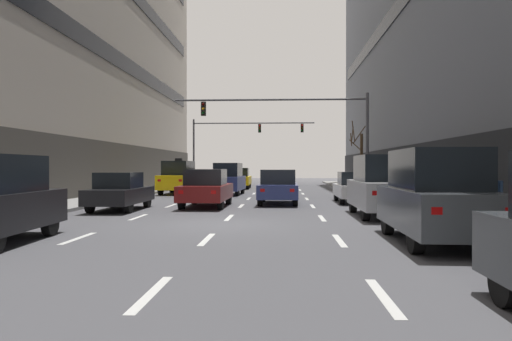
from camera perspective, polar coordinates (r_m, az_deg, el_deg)
The scene contains 42 objects.
ground_plane at distance 14.85m, azimuth -4.12°, elevation -6.54°, with size 120.00×120.00×0.00m, color #515156.
sidewalk_right at distance 15.91m, azimuth 25.49°, elevation -5.86°, with size 2.68×80.00×0.14m, color gray.
lane_stripe_l1_s3 at distance 12.83m, azimuth -20.68°, elevation -7.66°, with size 0.16×2.00×0.01m, color silver.
lane_stripe_l1_s4 at distance 17.49m, azimuth -14.02°, elevation -5.48°, with size 0.16×2.00×0.01m, color silver.
lane_stripe_l1_s5 at distance 22.29m, azimuth -10.22°, elevation -4.19°, with size 0.16×2.00×0.01m, color silver.
lane_stripe_l1_s6 at distance 27.17m, azimuth -7.79°, elevation -3.35°, with size 0.16×2.00×0.01m, color silver.
lane_stripe_l1_s7 at distance 32.08m, azimuth -6.10°, elevation -2.76°, with size 0.16×2.00×0.01m, color silver.
lane_stripe_l1_s8 at distance 37.02m, azimuth -4.86°, elevation -2.33°, with size 0.16×2.00×0.01m, color silver.
lane_stripe_l1_s9 at distance 41.97m, azimuth -3.91°, elevation -2.00°, with size 0.16×2.00×0.01m, color silver.
lane_stripe_l1_s10 at distance 46.94m, azimuth -3.16°, elevation -1.74°, with size 0.16×2.00×0.01m, color silver.
lane_stripe_l2_s2 at distance 7.11m, azimuth -12.54°, elevation -14.27°, with size 0.16×2.00×0.01m, color silver.
lane_stripe_l2_s3 at distance 11.91m, azimuth -5.96°, elevation -8.27°, with size 0.16×2.00×0.01m, color silver.
lane_stripe_l2_s4 at distance 16.82m, azimuth -3.26°, elevation -5.70°, with size 0.16×2.00×0.01m, color silver.
lane_stripe_l2_s5 at distance 21.78m, azimuth -1.80°, elevation -4.29°, with size 0.16×2.00×0.01m, color silver.
lane_stripe_l2_s6 at distance 26.75m, azimuth -0.88°, elevation -3.40°, with size 0.16×2.00×0.01m, color silver.
lane_stripe_l2_s7 at distance 31.73m, azimuth -0.25°, elevation -2.80°, with size 0.16×2.00×0.01m, color silver.
lane_stripe_l2_s8 at distance 36.71m, azimuth 0.21°, elevation -2.35°, with size 0.16×2.00×0.01m, color silver.
lane_stripe_l2_s9 at distance 41.70m, azimuth 0.56°, elevation -2.01°, with size 0.16×2.00×0.01m, color silver.
lane_stripe_l2_s10 at distance 46.69m, azimuth 0.83°, elevation -1.75°, with size 0.16×2.00×0.01m, color silver.
lane_stripe_l3_s2 at distance 7.01m, azimuth 15.13°, elevation -14.50°, with size 0.16×2.00×0.01m, color silver.
lane_stripe_l3_s3 at distance 11.84m, azimuth 10.03°, elevation -8.32°, with size 0.16×2.00×0.01m, color silver.
lane_stripe_l3_s4 at distance 16.78m, azimuth 7.97°, elevation -5.72°, with size 0.16×2.00×0.01m, color silver.
lane_stripe_l3_s5 at distance 21.74m, azimuth 6.85°, elevation -4.30°, with size 0.16×2.00×0.01m, color silver.
lane_stripe_l3_s6 at distance 26.72m, azimuth 6.15°, elevation -3.41°, with size 0.16×2.00×0.01m, color silver.
lane_stripe_l3_s7 at distance 31.70m, azimuth 5.67°, elevation -2.80°, with size 0.16×2.00×0.01m, color silver.
lane_stripe_l3_s8 at distance 36.69m, azimuth 5.32°, elevation -2.36°, with size 0.16×2.00×0.01m, color silver.
lane_stripe_l3_s9 at distance 41.68m, azimuth 5.06°, elevation -2.02°, with size 0.16×2.00×0.01m, color silver.
lane_stripe_l3_s10 at distance 46.68m, azimuth 4.85°, elevation -1.75°, with size 0.16×2.00×0.01m, color silver.
taxi_driving_0 at distance 38.94m, azimuth -2.12°, elevation -0.95°, with size 1.96×4.58×1.90m.
car_driving_1 at distance 21.29m, azimuth -6.01°, elevation -2.16°, with size 1.94×4.55×1.70m.
car_driving_3 at distance 20.35m, azimuth -16.11°, elevation -2.47°, with size 1.78×4.21×1.57m.
car_driving_4 at distance 22.89m, azimuth 2.71°, elevation -2.01°, with size 1.92×4.47×1.67m.
car_driving_5 at distance 30.41m, azimuth -3.37°, elevation -1.03°, with size 1.95×4.29×2.04m.
taxi_driving_6 at distance 31.71m, azimuth -9.32°, elevation -0.84°, with size 2.01×4.56×2.37m.
car_parked_1 at distance 11.91m, azimuth 20.91°, elevation -2.96°, with size 2.00×4.62×2.22m.
car_parked_2 at distance 17.68m, azimuth 14.99°, elevation -1.83°, with size 1.95×4.61×2.23m.
car_parked_3 at distance 24.14m, azimuth 11.78°, elevation -2.03°, with size 1.77×4.15×1.55m.
traffic_signal_0 at distance 28.49m, azimuth 5.67°, elevation 5.97°, with size 11.63×0.35×6.06m.
traffic_signal_1 at distance 47.11m, azimuth -2.30°, elevation 4.22°, with size 12.12×0.34×6.42m.
street_tree_0 at distance 34.85m, azimuth 12.47°, elevation 1.60°, with size 1.28×1.70×5.04m.
pedestrian_0 at distance 13.48m, azimuth 26.64°, elevation -3.00°, with size 0.37×0.43×1.52m.
pedestrian_1 at distance 23.82m, azimuth 17.04°, elevation -1.48°, with size 0.36×0.45×1.52m.
Camera 1 is at (1.86, -14.62, 1.81)m, focal length 33.12 mm.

